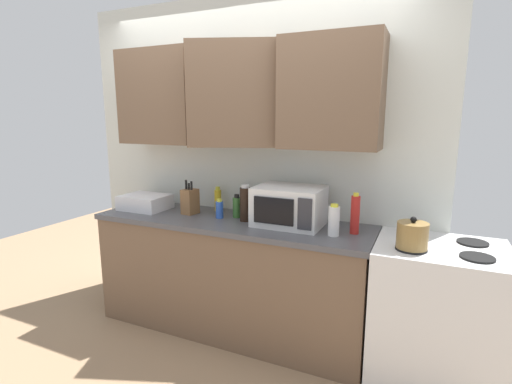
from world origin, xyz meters
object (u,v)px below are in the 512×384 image
kettle (412,235)px  microwave (289,206)px  stove_range (436,315)px  bottle_blue_cleaner (219,209)px  dish_rack (145,202)px  knife_block (190,201)px  bottle_soy_dark (245,204)px  bottle_green_oil (237,207)px  bottle_red_sauce (355,214)px  bottle_yellow_mustard (218,200)px  bottle_white_jar (334,221)px

kettle → microwave: (-0.83, 0.20, 0.05)m
stove_range → microwave: 1.17m
kettle → bottle_blue_cleaner: bearing=173.2°
microwave → dish_rack: size_ratio=1.26×
knife_block → bottle_soy_dark: size_ratio=1.00×
stove_range → bottle_green_oil: size_ratio=5.03×
bottle_red_sauce → kettle: bearing=-27.3°
bottle_red_sauce → bottle_yellow_mustard: (-1.15, 0.17, -0.04)m
knife_block → bottle_yellow_mustard: 0.23m
bottle_white_jar → bottle_soy_dark: bearing=173.1°
bottle_yellow_mustard → stove_range: bearing=-7.4°
bottle_blue_cleaner → bottle_white_jar: size_ratio=0.70×
knife_block → bottle_red_sauce: bearing=0.2°
bottle_soy_dark → bottle_white_jar: (0.69, -0.08, -0.03)m
bottle_green_oil → bottle_soy_dark: 0.14m
bottle_green_oil → bottle_soy_dark: bottle_soy_dark is taller
knife_block → bottle_white_jar: (1.19, -0.10, -0.00)m
bottle_red_sauce → bottle_soy_dark: size_ratio=1.00×
microwave → bottle_white_jar: size_ratio=2.26×
dish_rack → knife_block: 0.44m
bottle_red_sauce → bottle_yellow_mustard: bottle_red_sauce is taller
kettle → microwave: 0.86m
dish_rack → knife_block: size_ratio=1.38×
bottle_soy_dark → bottle_blue_cleaner: bearing=-179.6°
knife_block → bottle_yellow_mustard: (0.16, 0.17, -0.01)m
knife_block → bottle_green_oil: size_ratio=1.52×
bottle_yellow_mustard → knife_block: bearing=-132.1°
dish_rack → bottle_blue_cleaner: size_ratio=2.54×
knife_block → kettle: bearing=-6.3°
bottle_soy_dark → bottle_green_oil: bearing=145.6°
bottle_yellow_mustard → bottle_white_jar: bottle_white_jar is taller
kettle → knife_block: bearing=173.7°
dish_rack → bottle_yellow_mustard: 0.63m
dish_rack → stove_range: bearing=-0.5°
stove_range → kettle: 0.58m
bottle_blue_cleaner → bottle_yellow_mustard: bearing=123.0°
microwave → knife_block: bearing=-178.7°
stove_range → knife_block: bearing=178.6°
bottle_green_oil → bottle_yellow_mustard: size_ratio=0.89×
knife_block → bottle_blue_cleaner: 0.28m
kettle → microwave: microwave is taller
microwave → dish_rack: bearing=-178.1°
bottle_red_sauce → bottle_white_jar: bottle_red_sauce is taller
microwave → bottle_green_oil: 0.45m
kettle → bottle_soy_dark: 1.18m
bottle_blue_cleaner → bottle_white_jar: bearing=-5.1°
stove_range → bottle_soy_dark: 1.46m
bottle_white_jar → bottle_red_sauce: bearing=41.9°
knife_block → bottle_yellow_mustard: bearing=47.9°
stove_range → bottle_white_jar: size_ratio=4.29×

